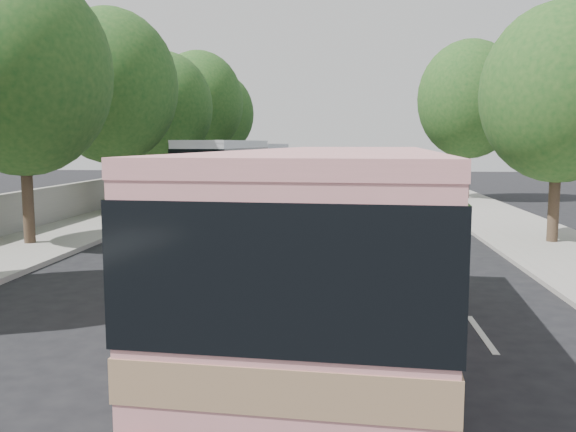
# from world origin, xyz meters

# --- Properties ---
(ground) EXTENTS (120.00, 120.00, 0.00)m
(ground) POSITION_xyz_m (0.00, 0.00, 0.00)
(ground) COLOR black
(ground) RESTS_ON ground
(sidewalk_left) EXTENTS (4.00, 90.00, 0.15)m
(sidewalk_left) POSITION_xyz_m (-8.50, 20.00, 0.07)
(sidewalk_left) COLOR #9E998E
(sidewalk_left) RESTS_ON ground
(sidewalk_right) EXTENTS (4.00, 90.00, 0.12)m
(sidewalk_right) POSITION_xyz_m (8.50, 20.00, 0.06)
(sidewalk_right) COLOR #9E998E
(sidewalk_right) RESTS_ON ground
(low_wall) EXTENTS (0.30, 90.00, 1.50)m
(low_wall) POSITION_xyz_m (-10.30, 20.00, 0.90)
(low_wall) COLOR #9E998E
(low_wall) RESTS_ON sidewalk_left
(tree_left_b) EXTENTS (5.70, 5.70, 8.88)m
(tree_left_b) POSITION_xyz_m (-8.42, 5.94, 5.82)
(tree_left_b) COLOR #38281E
(tree_left_b) RESTS_ON ground
(tree_left_c) EXTENTS (6.00, 6.00, 9.35)m
(tree_left_c) POSITION_xyz_m (-8.62, 13.94, 6.12)
(tree_left_c) COLOR #38281E
(tree_left_c) RESTS_ON ground
(tree_left_d) EXTENTS (5.52, 5.52, 8.60)m
(tree_left_d) POSITION_xyz_m (-8.52, 21.94, 5.63)
(tree_left_d) COLOR #38281E
(tree_left_d) RESTS_ON ground
(tree_left_e) EXTENTS (6.30, 6.30, 9.82)m
(tree_left_e) POSITION_xyz_m (-8.42, 29.94, 6.43)
(tree_left_e) COLOR #38281E
(tree_left_e) RESTS_ON ground
(tree_left_f) EXTENTS (5.88, 5.88, 9.16)m
(tree_left_f) POSITION_xyz_m (-8.62, 37.94, 6.00)
(tree_left_f) COLOR #38281E
(tree_left_f) RESTS_ON ground
(tree_right_near) EXTENTS (5.10, 5.10, 7.95)m
(tree_right_near) POSITION_xyz_m (8.78, 7.94, 5.20)
(tree_right_near) COLOR #38281E
(tree_right_near) RESTS_ON ground
(tree_right_far) EXTENTS (6.00, 6.00, 9.35)m
(tree_right_far) POSITION_xyz_m (9.08, 23.94, 6.12)
(tree_right_far) COLOR #38281E
(tree_right_far) RESTS_ON ground
(pink_bus) EXTENTS (3.46, 10.55, 3.31)m
(pink_bus) POSITION_xyz_m (1.65, -3.49, 2.06)
(pink_bus) COLOR pink
(pink_bus) RESTS_ON ground
(pink_taxi) EXTENTS (2.05, 4.16, 1.37)m
(pink_taxi) POSITION_xyz_m (-2.00, 7.57, 0.68)
(pink_taxi) COLOR #E5135D
(pink_taxi) RESTS_ON ground
(white_pickup) EXTENTS (2.45, 5.61, 1.61)m
(white_pickup) POSITION_xyz_m (-2.16, 10.64, 0.80)
(white_pickup) COLOR white
(white_pickup) RESTS_ON ground
(tour_coach_front) EXTENTS (3.00, 11.83, 3.51)m
(tour_coach_front) POSITION_xyz_m (-4.50, 19.37, 2.11)
(tour_coach_front) COLOR silver
(tour_coach_front) RESTS_ON ground
(tour_coach_rear) EXTENTS (3.51, 11.16, 3.28)m
(tour_coach_rear) POSITION_xyz_m (-4.50, 31.88, 1.98)
(tour_coach_rear) COLOR silver
(tour_coach_rear) RESTS_ON ground
(taxi_roof_sign) EXTENTS (0.57, 0.24, 0.18)m
(taxi_roof_sign) POSITION_xyz_m (-2.00, 7.57, 1.46)
(taxi_roof_sign) COLOR silver
(taxi_roof_sign) RESTS_ON pink_taxi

